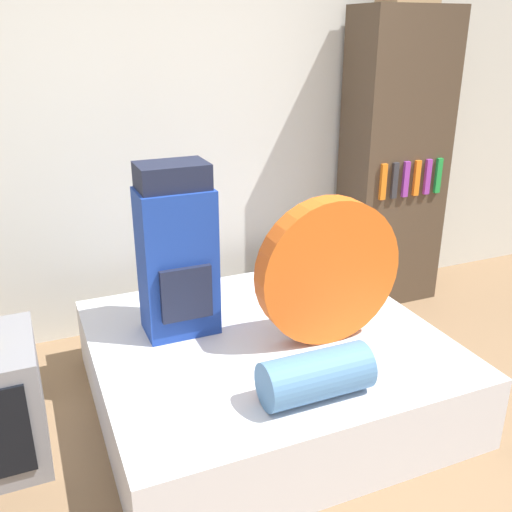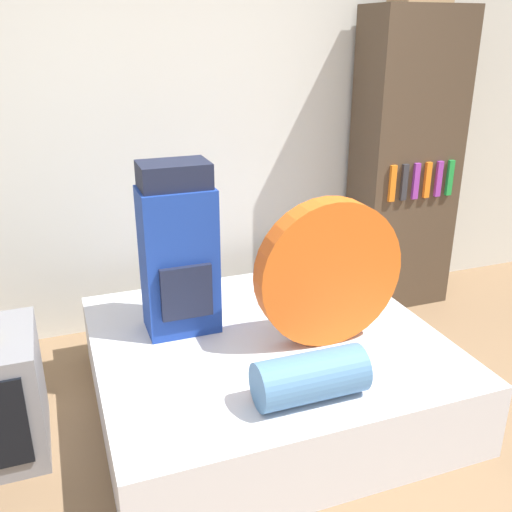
{
  "view_description": "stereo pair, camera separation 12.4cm",
  "coord_description": "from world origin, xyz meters",
  "px_view_note": "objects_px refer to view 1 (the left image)",
  "views": [
    {
      "loc": [
        -0.96,
        -1.5,
        1.84
      ],
      "look_at": [
        0.04,
        0.84,
        0.83
      ],
      "focal_mm": 40.0,
      "sensor_mm": 36.0,
      "label": 1
    },
    {
      "loc": [
        -0.84,
        -1.55,
        1.84
      ],
      "look_at": [
        0.04,
        0.84,
        0.83
      ],
      "focal_mm": 40.0,
      "sensor_mm": 36.0,
      "label": 2
    }
  ],
  "objects_px": {
    "sleeping_roll": "(316,375)",
    "bookshelf": "(394,163)",
    "tent_bag": "(328,271)",
    "backpack": "(177,253)"
  },
  "relations": [
    {
      "from": "tent_bag",
      "to": "sleeping_roll",
      "type": "relative_size",
      "value": 1.54
    },
    {
      "from": "tent_bag",
      "to": "backpack",
      "type": "bearing_deg",
      "value": 150.08
    },
    {
      "from": "backpack",
      "to": "bookshelf",
      "type": "distance_m",
      "value": 1.83
    },
    {
      "from": "backpack",
      "to": "tent_bag",
      "type": "height_order",
      "value": "backpack"
    },
    {
      "from": "bookshelf",
      "to": "tent_bag",
      "type": "bearing_deg",
      "value": -137.28
    },
    {
      "from": "tent_bag",
      "to": "sleeping_roll",
      "type": "bearing_deg",
      "value": -124.12
    },
    {
      "from": "backpack",
      "to": "sleeping_roll",
      "type": "xyz_separation_m",
      "value": [
        0.36,
        -0.8,
        -0.32
      ]
    },
    {
      "from": "sleeping_roll",
      "to": "bookshelf",
      "type": "height_order",
      "value": "bookshelf"
    },
    {
      "from": "backpack",
      "to": "bookshelf",
      "type": "xyz_separation_m",
      "value": [
        1.72,
        0.61,
        0.19
      ]
    },
    {
      "from": "tent_bag",
      "to": "bookshelf",
      "type": "xyz_separation_m",
      "value": [
        1.07,
        0.99,
        0.25
      ]
    }
  ]
}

